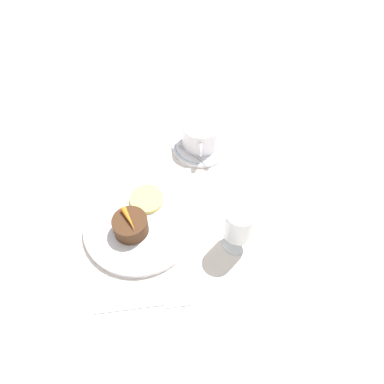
# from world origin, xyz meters

# --- Properties ---
(ground_plane) EXTENTS (3.00, 3.00, 0.00)m
(ground_plane) POSITION_xyz_m (0.00, 0.00, 0.00)
(ground_plane) COLOR white
(dinner_plate) EXTENTS (0.25, 0.25, 0.01)m
(dinner_plate) POSITION_xyz_m (0.01, -0.01, 0.01)
(dinner_plate) COLOR white
(dinner_plate) RESTS_ON ground_plane
(saucer) EXTENTS (0.15, 0.15, 0.01)m
(saucer) POSITION_xyz_m (-0.23, 0.12, 0.01)
(saucer) COLOR white
(saucer) RESTS_ON ground_plane
(coffee_cup) EXTENTS (0.12, 0.10, 0.07)m
(coffee_cup) POSITION_xyz_m (-0.23, 0.12, 0.05)
(coffee_cup) COLOR white
(coffee_cup) RESTS_ON saucer
(spoon) EXTENTS (0.08, 0.09, 0.00)m
(spoon) POSITION_xyz_m (-0.18, 0.12, 0.01)
(spoon) COLOR silver
(spoon) RESTS_ON saucer
(wine_glass) EXTENTS (0.06, 0.06, 0.12)m
(wine_glass) POSITION_xyz_m (0.05, 0.20, 0.08)
(wine_glass) COLOR silver
(wine_glass) RESTS_ON ground_plane
(fork) EXTENTS (0.04, 0.19, 0.01)m
(fork) POSITION_xyz_m (0.19, 0.03, 0.00)
(fork) COLOR silver
(fork) RESTS_ON ground_plane
(dessert_cake) EXTENTS (0.08, 0.08, 0.04)m
(dessert_cake) POSITION_xyz_m (0.03, -0.03, 0.03)
(dessert_cake) COLOR #4C2D19
(dessert_cake) RESTS_ON dinner_plate
(carrot_garnish) EXTENTS (0.06, 0.04, 0.01)m
(carrot_garnish) POSITION_xyz_m (0.03, -0.03, 0.06)
(carrot_garnish) COLOR orange
(carrot_garnish) RESTS_ON dessert_cake
(pineapple_slice) EXTENTS (0.08, 0.08, 0.01)m
(pineapple_slice) POSITION_xyz_m (-0.05, 0.00, 0.02)
(pineapple_slice) COLOR #EFE075
(pineapple_slice) RESTS_ON dinner_plate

